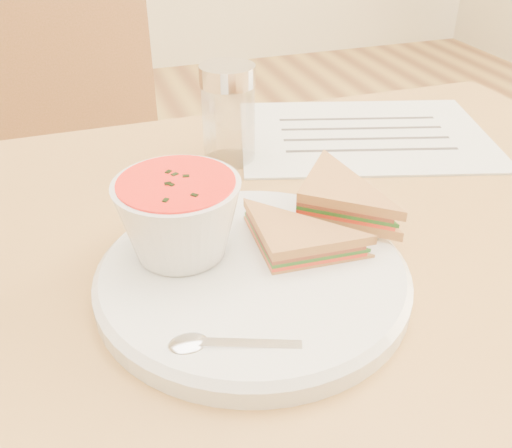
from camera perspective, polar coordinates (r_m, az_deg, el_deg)
name	(u,v)px	position (r m, az deg, el deg)	size (l,w,h in m)	color
chair_far	(99,225)	(1.22, -15.41, -0.11)	(0.38, 0.38, 0.86)	brown
plate	(253,278)	(0.50, -0.33, -5.38)	(0.27, 0.27, 0.02)	silver
soup_bowl	(179,221)	(0.50, -7.68, 0.26)	(0.11, 0.11, 0.08)	silver
sandwich_half_a	(272,267)	(0.48, 1.63, -4.37)	(0.10, 0.10, 0.03)	#BC7642
sandwich_half_b	(296,208)	(0.54, 4.02, 1.64)	(0.10, 0.10, 0.03)	#BC7642
spoon	(251,345)	(0.42, -0.49, -12.04)	(0.16, 0.03, 0.01)	silver
paper_menu	(364,134)	(0.80, 10.75, 8.80)	(0.33, 0.25, 0.00)	white
condiment_shaker	(228,114)	(0.70, -2.78, 10.91)	(0.07, 0.07, 0.12)	silver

